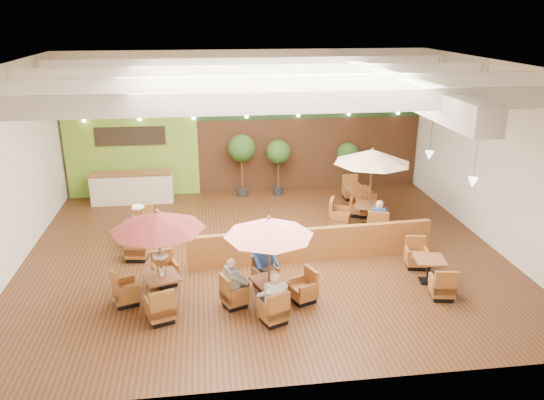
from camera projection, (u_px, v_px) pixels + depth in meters
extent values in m
plane|color=#381E0F|center=(264.00, 253.00, 15.89)|extent=(14.00, 14.00, 0.00)
cube|color=silver|center=(246.00, 123.00, 20.56)|extent=(14.00, 0.04, 5.50)
cube|color=silver|center=(303.00, 257.00, 9.36)|extent=(14.00, 0.04, 5.50)
cube|color=silver|center=(3.00, 174.00, 14.11)|extent=(0.04, 12.00, 5.50)
cube|color=silver|center=(496.00, 156.00, 15.82)|extent=(0.04, 12.00, 5.50)
cube|color=white|center=(263.00, 65.00, 14.04)|extent=(14.00, 12.00, 0.04)
cube|color=brown|center=(247.00, 152.00, 20.90)|extent=(13.90, 0.10, 3.20)
cube|color=#1E3819|center=(246.00, 115.00, 20.40)|extent=(13.90, 0.12, 0.35)
cube|color=olive|center=(132.00, 156.00, 20.31)|extent=(5.00, 0.08, 3.20)
cube|color=black|center=(130.00, 136.00, 19.96)|extent=(2.60, 0.08, 0.70)
cube|color=white|center=(389.00, 84.00, 14.65)|extent=(0.60, 11.00, 0.60)
cube|color=white|center=(286.00, 103.00, 10.42)|extent=(13.60, 0.12, 0.45)
cube|color=white|center=(269.00, 85.00, 12.94)|extent=(13.60, 0.12, 0.45)
cube|color=white|center=(258.00, 73.00, 15.37)|extent=(13.60, 0.12, 0.45)
cube|color=white|center=(250.00, 64.00, 17.89)|extent=(13.60, 0.12, 0.45)
cylinder|color=black|center=(480.00, 126.00, 14.35)|extent=(0.01, 0.01, 3.20)
cone|color=white|center=(473.00, 183.00, 14.89)|extent=(0.28, 0.28, 0.28)
cylinder|color=black|center=(434.00, 107.00, 17.15)|extent=(0.01, 0.01, 3.20)
cone|color=white|center=(429.00, 155.00, 17.69)|extent=(0.28, 0.28, 0.28)
sphere|color=#FFEAC6|center=(84.00, 121.00, 19.45)|extent=(0.14, 0.14, 0.14)
sphere|color=#FFEAC6|center=(139.00, 119.00, 19.70)|extent=(0.14, 0.14, 0.14)
sphere|color=#FFEAC6|center=(194.00, 118.00, 19.94)|extent=(0.14, 0.14, 0.14)
sphere|color=#FFEAC6|center=(247.00, 117.00, 20.18)|extent=(0.14, 0.14, 0.14)
sphere|color=#FFEAC6|center=(298.00, 115.00, 20.43)|extent=(0.14, 0.14, 0.14)
sphere|color=#FFEAC6|center=(349.00, 114.00, 20.67)|extent=(0.14, 0.14, 0.14)
sphere|color=#FFEAC6|center=(398.00, 113.00, 20.91)|extent=(0.14, 0.14, 0.14)
cube|color=beige|center=(133.00, 188.00, 19.93)|extent=(3.00, 0.70, 1.10)
cube|color=brown|center=(131.00, 173.00, 19.73)|extent=(3.00, 0.75, 0.06)
cube|color=brown|center=(312.00, 244.00, 15.30)|extent=(7.17, 0.58, 0.99)
cube|color=brown|center=(162.00, 277.00, 13.02)|extent=(1.02, 1.02, 0.06)
cylinder|color=black|center=(163.00, 289.00, 13.13)|extent=(0.09, 0.09, 0.63)
cube|color=black|center=(164.00, 301.00, 13.25)|extent=(0.54, 0.54, 0.04)
cube|color=brown|center=(161.00, 310.00, 12.32)|extent=(0.75, 0.75, 0.30)
cube|color=brown|center=(155.00, 305.00, 11.99)|extent=(0.59, 0.28, 0.66)
cube|color=brown|center=(148.00, 306.00, 12.14)|extent=(0.24, 0.52, 0.27)
cube|color=brown|center=(172.00, 301.00, 12.37)|extent=(0.24, 0.52, 0.27)
cube|color=black|center=(161.00, 319.00, 12.39)|extent=(0.66, 0.66, 0.13)
cube|color=brown|center=(165.00, 274.00, 14.00)|extent=(0.75, 0.75, 0.30)
cube|color=brown|center=(168.00, 261.00, 14.13)|extent=(0.59, 0.28, 0.66)
cube|color=brown|center=(175.00, 266.00, 14.05)|extent=(0.24, 0.52, 0.27)
cube|color=brown|center=(154.00, 270.00, 13.82)|extent=(0.24, 0.52, 0.27)
cube|color=black|center=(166.00, 282.00, 14.07)|extent=(0.66, 0.66, 0.13)
cube|color=brown|center=(126.00, 294.00, 13.05)|extent=(0.75, 0.75, 0.30)
cube|color=brown|center=(134.00, 284.00, 12.90)|extent=(0.28, 0.59, 0.66)
cube|color=brown|center=(123.00, 282.00, 13.21)|extent=(0.52, 0.24, 0.27)
cube|color=brown|center=(128.00, 292.00, 12.75)|extent=(0.52, 0.24, 0.27)
cube|color=black|center=(127.00, 301.00, 13.12)|extent=(0.66, 0.66, 0.13)
cylinder|color=brown|center=(160.00, 259.00, 12.85)|extent=(0.06, 0.06, 2.37)
cone|color=#551A19|center=(157.00, 220.00, 12.51)|extent=(2.27, 2.27, 0.45)
sphere|color=brown|center=(157.00, 211.00, 12.44)|extent=(0.10, 0.10, 0.10)
cylinder|color=silver|center=(162.00, 272.00, 12.98)|extent=(0.10, 0.10, 0.22)
cube|color=brown|center=(269.00, 280.00, 12.94)|extent=(1.00, 1.00, 0.05)
cylinder|color=black|center=(269.00, 292.00, 13.04)|extent=(0.09, 0.09, 0.59)
cube|color=black|center=(269.00, 303.00, 13.15)|extent=(0.53, 0.53, 0.04)
cube|color=brown|center=(274.00, 312.00, 12.27)|extent=(0.73, 0.73, 0.29)
cube|color=brown|center=(271.00, 307.00, 11.96)|extent=(0.55, 0.30, 0.63)
cube|color=brown|center=(264.00, 308.00, 12.08)|extent=(0.25, 0.48, 0.25)
cube|color=brown|center=(283.00, 303.00, 12.33)|extent=(0.25, 0.48, 0.25)
cube|color=black|center=(274.00, 320.00, 12.34)|extent=(0.65, 0.65, 0.13)
cube|color=brown|center=(265.00, 278.00, 13.86)|extent=(0.73, 0.73, 0.29)
cube|color=brown|center=(267.00, 264.00, 13.98)|extent=(0.55, 0.30, 0.63)
cube|color=brown|center=(274.00, 269.00, 13.92)|extent=(0.25, 0.48, 0.25)
cube|color=brown|center=(256.00, 274.00, 13.68)|extent=(0.25, 0.48, 0.25)
cube|color=black|center=(265.00, 285.00, 13.93)|extent=(0.65, 0.65, 0.13)
cube|color=brown|center=(234.00, 296.00, 12.96)|extent=(0.73, 0.73, 0.29)
cube|color=brown|center=(243.00, 288.00, 12.81)|extent=(0.30, 0.55, 0.63)
cube|color=brown|center=(230.00, 285.00, 13.11)|extent=(0.48, 0.25, 0.25)
cube|color=brown|center=(239.00, 294.00, 12.69)|extent=(0.48, 0.25, 0.25)
cube|color=black|center=(235.00, 304.00, 13.03)|extent=(0.65, 0.65, 0.13)
cube|color=brown|center=(303.00, 292.00, 13.17)|extent=(0.73, 0.73, 0.29)
cube|color=brown|center=(294.00, 281.00, 13.13)|extent=(0.30, 0.55, 0.63)
cube|color=brown|center=(309.00, 290.00, 12.89)|extent=(0.48, 0.25, 0.25)
cube|color=brown|center=(298.00, 281.00, 13.32)|extent=(0.48, 0.25, 0.25)
cube|color=black|center=(303.00, 299.00, 13.24)|extent=(0.65, 0.65, 0.13)
cylinder|color=brown|center=(269.00, 263.00, 12.78)|extent=(0.06, 0.06, 2.25)
cone|color=#F67779|center=(269.00, 227.00, 12.46)|extent=(2.16, 2.16, 0.45)
sphere|color=brown|center=(269.00, 217.00, 12.38)|extent=(0.10, 0.10, 0.10)
cube|color=brown|center=(369.00, 205.00, 17.62)|extent=(1.15, 1.15, 0.06)
cylinder|color=black|center=(368.00, 215.00, 17.74)|extent=(0.10, 0.10, 0.69)
cube|color=black|center=(368.00, 226.00, 17.86)|extent=(0.61, 0.61, 0.04)
cube|color=brown|center=(378.00, 229.00, 16.84)|extent=(0.84, 0.84, 0.34)
cube|color=brown|center=(384.00, 223.00, 16.50)|extent=(0.64, 0.33, 0.73)
cube|color=brown|center=(368.00, 222.00, 16.83)|extent=(0.28, 0.57, 0.29)
cube|color=brown|center=(388.00, 224.00, 16.70)|extent=(0.28, 0.57, 0.29)
cube|color=black|center=(377.00, 236.00, 16.92)|extent=(0.74, 0.74, 0.15)
cube|color=brown|center=(360.00, 207.00, 18.69)|extent=(0.84, 0.84, 0.34)
cube|color=brown|center=(356.00, 197.00, 18.81)|extent=(0.64, 0.33, 0.73)
cube|color=brown|center=(369.00, 202.00, 18.56)|extent=(0.28, 0.57, 0.29)
cube|color=brown|center=(352.00, 201.00, 18.69)|extent=(0.28, 0.57, 0.29)
cube|color=black|center=(359.00, 214.00, 18.78)|extent=(0.74, 0.74, 0.15)
cube|color=brown|center=(339.00, 219.00, 17.64)|extent=(0.84, 0.84, 0.34)
cube|color=brown|center=(347.00, 209.00, 17.66)|extent=(0.33, 0.64, 0.73)
cube|color=brown|center=(341.00, 210.00, 17.85)|extent=(0.57, 0.28, 0.29)
cube|color=brown|center=(339.00, 216.00, 17.30)|extent=(0.57, 0.28, 0.29)
cube|color=black|center=(339.00, 226.00, 17.73)|extent=(0.74, 0.74, 0.15)
cylinder|color=brown|center=(370.00, 189.00, 17.43)|extent=(0.06, 0.06, 2.62)
cone|color=#D4B194|center=(372.00, 156.00, 17.05)|extent=(2.51, 2.51, 0.45)
sphere|color=brown|center=(373.00, 149.00, 16.97)|extent=(0.10, 0.10, 0.10)
cube|color=brown|center=(139.00, 225.00, 16.12)|extent=(0.93, 0.93, 0.06)
cylinder|color=black|center=(140.00, 235.00, 16.24)|extent=(0.10, 0.10, 0.65)
cube|color=black|center=(141.00, 245.00, 16.35)|extent=(0.49, 0.49, 0.04)
cube|color=brown|center=(137.00, 250.00, 15.39)|extent=(0.67, 0.67, 0.31)
cube|color=brown|center=(136.00, 244.00, 15.06)|extent=(0.61, 0.17, 0.69)
cube|color=brown|center=(127.00, 244.00, 15.32)|extent=(0.14, 0.54, 0.27)
cube|color=brown|center=(146.00, 244.00, 15.33)|extent=(0.14, 0.54, 0.27)
cube|color=black|center=(138.00, 257.00, 15.47)|extent=(0.60, 0.60, 0.14)
cube|color=brown|center=(143.00, 226.00, 17.13)|extent=(0.67, 0.67, 0.31)
cube|color=brown|center=(142.00, 215.00, 17.26)|extent=(0.61, 0.17, 0.69)
cube|color=brown|center=(152.00, 220.00, 17.07)|extent=(0.14, 0.54, 0.27)
cube|color=brown|center=(134.00, 220.00, 17.06)|extent=(0.14, 0.54, 0.27)
cube|color=black|center=(144.00, 232.00, 17.20)|extent=(0.60, 0.60, 0.14)
cylinder|color=silver|center=(139.00, 221.00, 16.07)|extent=(0.10, 0.10, 0.22)
cube|color=brown|center=(430.00, 260.00, 14.00)|extent=(0.89, 0.89, 0.05)
cylinder|color=black|center=(428.00, 270.00, 14.10)|extent=(0.09, 0.09, 0.60)
cube|color=black|center=(427.00, 281.00, 14.21)|extent=(0.47, 0.47, 0.04)
cube|color=brown|center=(442.00, 288.00, 13.32)|extent=(0.65, 0.65, 0.29)
cube|color=brown|center=(449.00, 283.00, 13.01)|extent=(0.57, 0.19, 0.64)
cube|color=brown|center=(432.00, 282.00, 13.27)|extent=(0.16, 0.50, 0.25)
cube|color=brown|center=(454.00, 282.00, 13.25)|extent=(0.16, 0.50, 0.25)
cube|color=black|center=(441.00, 296.00, 13.39)|extent=(0.58, 0.58, 0.13)
cube|color=brown|center=(416.00, 258.00, 14.93)|extent=(0.65, 0.65, 0.29)
cube|color=brown|center=(412.00, 246.00, 15.05)|extent=(0.57, 0.19, 0.64)
cube|color=brown|center=(426.00, 253.00, 14.86)|extent=(0.16, 0.50, 0.25)
cube|color=brown|center=(407.00, 252.00, 14.88)|extent=(0.16, 0.50, 0.25)
cube|color=black|center=(415.00, 265.00, 15.00)|extent=(0.58, 0.58, 0.13)
cube|color=brown|center=(358.00, 189.00, 19.37)|extent=(0.84, 0.84, 0.06)
cylinder|color=black|center=(358.00, 198.00, 19.48)|extent=(0.10, 0.10, 0.64)
cube|color=black|center=(357.00, 207.00, 19.60)|extent=(0.44, 0.44, 0.04)
cube|color=brown|center=(365.00, 208.00, 18.65)|extent=(0.61, 0.61, 0.31)
cube|color=brown|center=(368.00, 203.00, 18.32)|extent=(0.60, 0.11, 0.68)
cube|color=brown|center=(358.00, 204.00, 18.54)|extent=(0.09, 0.53, 0.27)
cube|color=brown|center=(373.00, 203.00, 18.63)|extent=(0.09, 0.53, 0.27)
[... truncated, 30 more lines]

